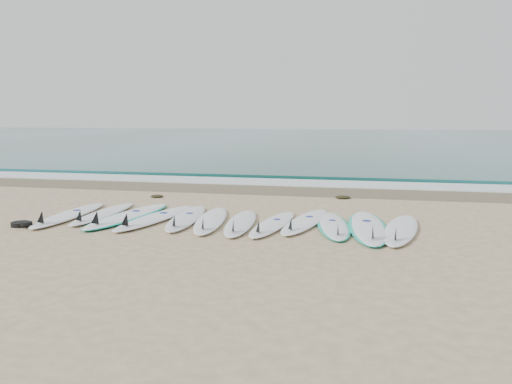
% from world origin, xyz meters
% --- Properties ---
extents(ground, '(120.00, 120.00, 0.00)m').
position_xyz_m(ground, '(0.00, 0.00, 0.00)').
color(ground, tan).
extents(ocean, '(120.00, 55.00, 0.03)m').
position_xyz_m(ocean, '(0.00, 32.50, 0.01)').
color(ocean, '#195554').
rests_on(ocean, ground).
extents(wet_sand_band, '(120.00, 1.80, 0.01)m').
position_xyz_m(wet_sand_band, '(0.00, 4.10, 0.01)').
color(wet_sand_band, brown).
rests_on(wet_sand_band, ground).
extents(foam_band, '(120.00, 1.40, 0.04)m').
position_xyz_m(foam_band, '(0.00, 5.50, 0.02)').
color(foam_band, silver).
rests_on(foam_band, ground).
extents(wave_crest, '(120.00, 1.00, 0.10)m').
position_xyz_m(wave_crest, '(0.00, 7.00, 0.05)').
color(wave_crest, '#195554').
rests_on(wave_crest, ground).
extents(surfboard_0, '(0.63, 2.59, 0.33)m').
position_xyz_m(surfboard_0, '(-3.15, -0.26, 0.06)').
color(surfboard_0, white).
rests_on(surfboard_0, ground).
extents(surfboard_1, '(0.49, 2.37, 0.30)m').
position_xyz_m(surfboard_1, '(-2.57, 0.01, 0.05)').
color(surfboard_1, white).
rests_on(surfboard_1, ground).
extents(surfboard_2, '(1.00, 2.79, 0.35)m').
position_xyz_m(surfboard_2, '(-1.99, -0.07, 0.05)').
color(surfboard_2, white).
rests_on(surfboard_2, ground).
extents(surfboard_3, '(0.96, 2.67, 0.33)m').
position_xyz_m(surfboard_3, '(-1.40, -0.16, 0.06)').
color(surfboard_3, white).
rests_on(surfboard_3, ground).
extents(surfboard_4, '(0.78, 2.50, 0.32)m').
position_xyz_m(surfboard_4, '(-0.81, -0.05, 0.05)').
color(surfboard_4, silver).
rests_on(surfboard_4, ground).
extents(surfboard_5, '(0.86, 2.50, 0.31)m').
position_xyz_m(surfboard_5, '(-0.29, -0.15, 0.05)').
color(surfboard_5, white).
rests_on(surfboard_5, ground).
extents(surfboard_6, '(0.70, 2.38, 0.30)m').
position_xyz_m(surfboard_6, '(0.30, -0.24, 0.05)').
color(surfboard_6, white).
rests_on(surfboard_6, ground).
extents(surfboard_7, '(0.76, 2.36, 0.30)m').
position_xyz_m(surfboard_7, '(0.88, -0.21, 0.05)').
color(surfboard_7, white).
rests_on(surfboard_7, ground).
extents(surfboard_8, '(0.93, 2.51, 0.31)m').
position_xyz_m(surfboard_8, '(1.42, 0.11, 0.05)').
color(surfboard_8, white).
rests_on(surfboard_8, ground).
extents(surfboard_9, '(0.88, 2.38, 0.30)m').
position_xyz_m(surfboard_9, '(1.96, -0.06, 0.04)').
color(surfboard_9, white).
rests_on(surfboard_9, ground).
extents(surfboard_10, '(0.83, 2.81, 0.35)m').
position_xyz_m(surfboard_10, '(2.55, -0.10, 0.05)').
color(surfboard_10, white).
rests_on(surfboard_10, ground).
extents(surfboard_11, '(0.94, 2.60, 0.33)m').
position_xyz_m(surfboard_11, '(3.09, -0.21, 0.06)').
color(surfboard_11, white).
rests_on(surfboard_11, ground).
extents(seaweed_near, '(0.32, 0.25, 0.06)m').
position_xyz_m(seaweed_near, '(-2.42, 2.36, 0.03)').
color(seaweed_near, black).
rests_on(seaweed_near, ground).
extents(seaweed_far, '(0.36, 0.28, 0.07)m').
position_xyz_m(seaweed_far, '(2.00, 3.11, 0.04)').
color(seaweed_far, black).
rests_on(seaweed_far, ground).
extents(leash_coil, '(0.46, 0.36, 0.11)m').
position_xyz_m(leash_coil, '(-3.51, -1.14, 0.05)').
color(leash_coil, black).
rests_on(leash_coil, ground).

